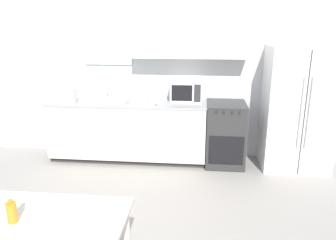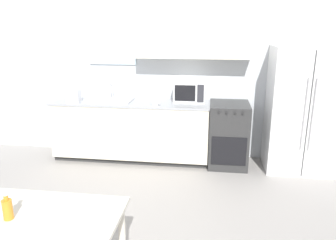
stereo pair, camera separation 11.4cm
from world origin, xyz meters
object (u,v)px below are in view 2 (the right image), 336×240
at_px(coffee_mug, 155,102).
at_px(drink_bottle, 8,208).
at_px(oven_range, 228,135).
at_px(microwave, 190,91).
at_px(refrigerator, 302,110).
at_px(dining_table, 38,234).

relative_size(coffee_mug, drink_bottle, 0.57).
relative_size(oven_range, drink_bottle, 4.65).
relative_size(microwave, coffee_mug, 4.05).
bearing_deg(coffee_mug, microwave, 33.99).
relative_size(microwave, drink_bottle, 2.31).
bearing_deg(refrigerator, microwave, 174.80).
relative_size(oven_range, coffee_mug, 8.16).
height_order(microwave, dining_table, microwave).
relative_size(refrigerator, drink_bottle, 8.72).
bearing_deg(oven_range, microwave, 167.63).
height_order(oven_range, refrigerator, refrigerator).
distance_m(microwave, coffee_mug, 0.57).
xyz_separation_m(oven_range, microwave, (-0.59, 0.13, 0.61)).
xyz_separation_m(oven_range, drink_bottle, (-1.63, -2.82, 0.34)).
bearing_deg(dining_table, refrigerator, 49.25).
distance_m(microwave, dining_table, 3.10).
relative_size(refrigerator, microwave, 3.78).
bearing_deg(oven_range, drink_bottle, -120.12).
bearing_deg(dining_table, coffee_mug, 81.93).
bearing_deg(drink_bottle, dining_table, -1.49).
height_order(oven_range, microwave, microwave).
height_order(dining_table, drink_bottle, drink_bottle).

